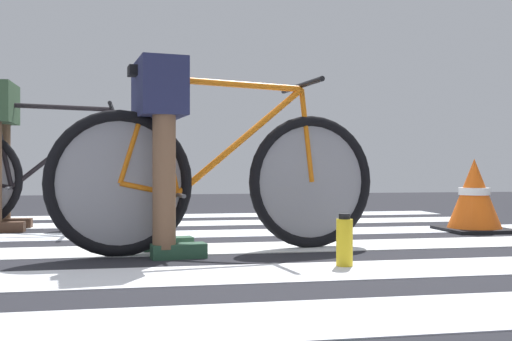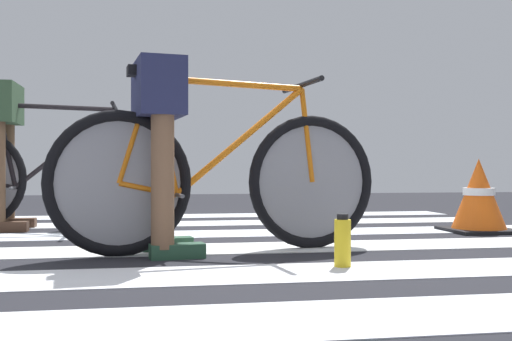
% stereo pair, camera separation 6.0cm
% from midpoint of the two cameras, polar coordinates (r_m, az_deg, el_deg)
% --- Properties ---
extents(ground, '(18.00, 14.00, 0.02)m').
position_cam_midpoint_polar(ground, '(3.28, -7.39, -7.52)').
color(ground, '#222228').
extents(crosswalk_markings, '(5.46, 4.24, 0.00)m').
position_cam_midpoint_polar(crosswalk_markings, '(3.56, -7.77, -6.72)').
color(crosswalk_markings, silver).
rests_on(crosswalk_markings, ground).
extents(bicycle_1_of_2, '(1.72, 0.53, 0.93)m').
position_cam_midpoint_polar(bicycle_1_of_2, '(3.07, -2.93, -0.64)').
color(bicycle_1_of_2, black).
rests_on(bicycle_1_of_2, ground).
extents(cyclist_1_of_2, '(0.37, 0.44, 0.96)m').
position_cam_midpoint_polar(cyclist_1_of_2, '(3.01, -8.66, 3.88)').
color(cyclist_1_of_2, brown).
rests_on(cyclist_1_of_2, ground).
extents(bicycle_2_of_2, '(1.74, 0.52, 0.93)m').
position_cam_midpoint_polar(bicycle_2_of_2, '(4.48, -18.78, -0.41)').
color(bicycle_2_of_2, black).
rests_on(bicycle_2_of_2, ground).
extents(cyclist_2_of_2, '(0.31, 0.41, 1.03)m').
position_cam_midpoint_polar(cyclist_2_of_2, '(4.54, -22.66, 3.12)').
color(cyclist_2_of_2, brown).
rests_on(cyclist_2_of_2, ground).
extents(water_bottle, '(0.07, 0.07, 0.23)m').
position_cam_midpoint_polar(water_bottle, '(2.64, 8.89, -6.75)').
color(water_bottle, yellow).
rests_on(water_bottle, ground).
extents(traffic_cone, '(0.44, 0.44, 0.50)m').
position_cam_midpoint_polar(traffic_cone, '(4.35, 20.84, -2.39)').
color(traffic_cone, black).
rests_on(traffic_cone, ground).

